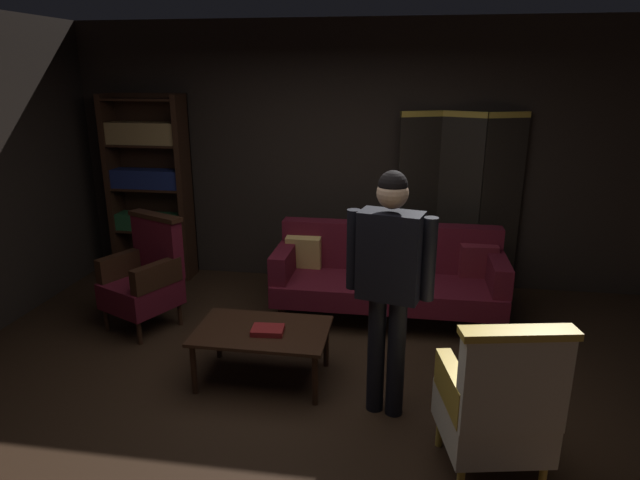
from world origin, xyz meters
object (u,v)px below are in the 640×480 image
object	(u,v)px
velvet_couch	(388,273)
armchair_gilt_accent	(498,405)
folding_screen	(459,201)
bookshelf	(149,182)
book_red_leather	(268,330)
armchair_wing_left	(146,276)
standing_figure	(389,274)
coffee_table	(262,335)

from	to	relation	value
velvet_couch	armchair_gilt_accent	xyz separation A→B (m)	(0.69, -2.12, 0.04)
folding_screen	bookshelf	size ratio (longest dim) A/B	0.93
velvet_couch	book_red_leather	size ratio (longest dim) A/B	9.00
folding_screen	book_red_leather	world-z (taller)	folding_screen
armchair_wing_left	bookshelf	bearing A→B (deg)	112.08
standing_figure	folding_screen	bearing A→B (deg)	75.00
bookshelf	standing_figure	distance (m)	3.58
folding_screen	standing_figure	distance (m)	2.43
folding_screen	standing_figure	bearing A→B (deg)	-105.00
bookshelf	coffee_table	size ratio (longest dim) A/B	2.05
folding_screen	standing_figure	size ratio (longest dim) A/B	1.12
velvet_couch	standing_figure	world-z (taller)	standing_figure
book_red_leather	armchair_gilt_accent	bearing A→B (deg)	-27.28
bookshelf	armchair_wing_left	bearing A→B (deg)	-67.92
coffee_table	armchair_wing_left	distance (m)	1.49
armchair_gilt_accent	velvet_couch	bearing A→B (deg)	108.17
standing_figure	armchair_wing_left	bearing A→B (deg)	155.58
standing_figure	coffee_table	bearing A→B (deg)	163.99
coffee_table	standing_figure	world-z (taller)	standing_figure
book_red_leather	armchair_wing_left	bearing A→B (deg)	149.64
armchair_wing_left	coffee_table	bearing A→B (deg)	-29.94
armchair_wing_left	book_red_leather	world-z (taller)	armchair_wing_left
armchair_gilt_accent	book_red_leather	xyz separation A→B (m)	(-1.53, 0.79, -0.05)
bookshelf	book_red_leather	world-z (taller)	bookshelf
armchair_wing_left	book_red_leather	size ratio (longest dim) A/B	4.42
standing_figure	book_red_leather	world-z (taller)	standing_figure
armchair_wing_left	standing_figure	bearing A→B (deg)	-24.42
armchair_gilt_accent	folding_screen	bearing A→B (deg)	90.34
standing_figure	book_red_leather	size ratio (longest dim) A/B	7.23
bookshelf	folding_screen	bearing A→B (deg)	0.95
book_red_leather	folding_screen	bearing A→B (deg)	54.52
folding_screen	armchair_gilt_accent	bearing A→B (deg)	-89.66
folding_screen	coffee_table	bearing A→B (deg)	-127.08
folding_screen	armchair_wing_left	distance (m)	3.19
coffee_table	armchair_wing_left	xyz separation A→B (m)	(-1.29, 0.74, 0.12)
velvet_couch	coffee_table	distance (m)	1.56
armchair_gilt_accent	book_red_leather	bearing A→B (deg)	152.72
coffee_table	book_red_leather	bearing A→B (deg)	-38.98
folding_screen	standing_figure	world-z (taller)	folding_screen
bookshelf	armchair_gilt_accent	xyz separation A→B (m)	(3.39, -2.86, -0.60)
bookshelf	armchair_wing_left	size ratio (longest dim) A/B	1.97
coffee_table	armchair_gilt_accent	size ratio (longest dim) A/B	0.96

